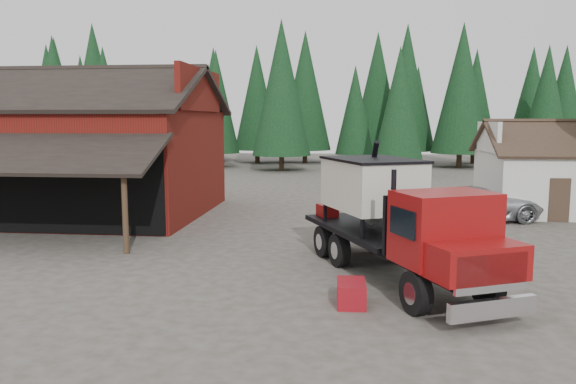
# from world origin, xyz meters

# --- Properties ---
(ground) EXTENTS (120.00, 120.00, 0.00)m
(ground) POSITION_xyz_m (0.00, 0.00, 0.00)
(ground) COLOR #443F35
(ground) RESTS_ON ground
(red_barn) EXTENTS (12.80, 13.63, 7.18)m
(red_barn) POSITION_xyz_m (-11.00, 9.90, 2.69)
(red_barn) COLOR maroon
(red_barn) RESTS_ON ground
(farmhouse) EXTENTS (8.60, 6.42, 4.65)m
(farmhouse) POSITION_xyz_m (13.00, 13.00, 1.67)
(farmhouse) COLOR silver
(farmhouse) RESTS_ON ground
(conifer_backdrop) EXTENTS (76.00, 16.00, 16.00)m
(conifer_backdrop) POSITION_xyz_m (0.00, 42.00, 0.00)
(conifer_backdrop) COLOR black
(conifer_backdrop) RESTS_ON ground
(near_pine_a) EXTENTS (4.40, 4.40, 11.40)m
(near_pine_a) POSITION_xyz_m (-22.00, 28.00, 6.39)
(near_pine_a) COLOR #382619
(near_pine_a) RESTS_ON ground
(near_pine_b) EXTENTS (3.96, 3.96, 10.40)m
(near_pine_b) POSITION_xyz_m (6.00, 30.00, 5.89)
(near_pine_b) COLOR #382619
(near_pine_b) RESTS_ON ground
(near_pine_d) EXTENTS (5.28, 5.28, 13.40)m
(near_pine_d) POSITION_xyz_m (-4.00, 34.00, 7.39)
(near_pine_d) COLOR #382619
(near_pine_d) RESTS_ON ground
(feed_truck) EXTENTS (5.71, 8.96, 3.96)m
(feed_truck) POSITION_xyz_m (3.39, 0.02, 1.85)
(feed_truck) COLOR black
(feed_truck) RESTS_ON ground
(silver_car) EXTENTS (6.11, 3.88, 1.57)m
(silver_car) POSITION_xyz_m (8.00, 10.00, 0.78)
(silver_car) COLOR #B6B8BF
(silver_car) RESTS_ON ground
(equip_box) EXTENTS (0.73, 1.12, 0.60)m
(equip_box) POSITION_xyz_m (2.13, -2.51, 0.30)
(equip_box) COLOR maroon
(equip_box) RESTS_ON ground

